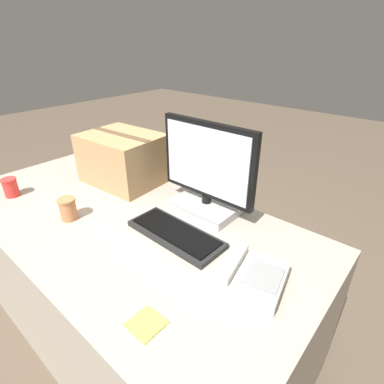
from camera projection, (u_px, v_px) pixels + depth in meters
name	position (u px, v px, depth m)	size (l,w,h in m)	color
ground_plane	(135.00, 325.00, 1.71)	(12.00, 12.00, 0.00)	brown
office_desk	(129.00, 276.00, 1.54)	(1.80, 0.90, 0.74)	#A89E8E
monitor	(207.00, 177.00, 1.34)	(0.48, 0.22, 0.42)	#B7B7B7
keyboard	(175.00, 234.00, 1.22)	(0.42, 0.17, 0.03)	black
desk_phone	(250.00, 276.00, 0.99)	(0.24, 0.25, 0.08)	beige
paper_cup_left	(11.00, 187.00, 1.52)	(0.07, 0.07, 0.10)	red
paper_cup_right	(68.00, 209.00, 1.32)	(0.08, 0.08, 0.10)	#BC7547
cardboard_box	(123.00, 158.00, 1.64)	(0.44, 0.35, 0.27)	tan
sticky_note_pad	(146.00, 324.00, 0.85)	(0.09, 0.09, 0.01)	#E5DB4C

